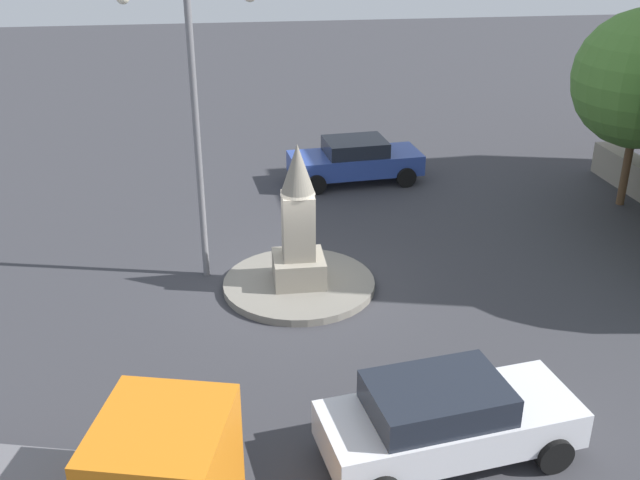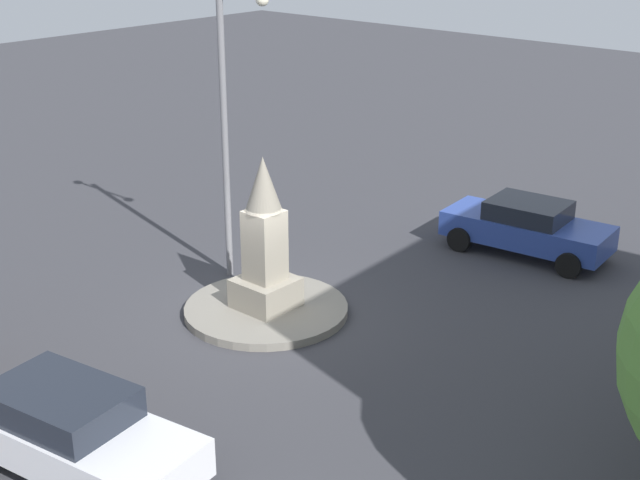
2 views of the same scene
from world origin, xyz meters
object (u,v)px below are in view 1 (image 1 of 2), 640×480
(streetlamp, at_px, (194,101))
(car_white_far_side, at_px, (446,418))
(monument, at_px, (298,226))
(car_blue_near_island, at_px, (355,160))

(streetlamp, height_order, car_white_far_side, streetlamp)
(monument, height_order, car_white_far_side, monument)
(monument, distance_m, car_white_far_side, 6.54)
(car_blue_near_island, distance_m, car_white_far_side, 13.25)
(streetlamp, bearing_deg, car_white_far_side, -60.68)
(monument, relative_size, car_white_far_side, 0.76)
(monument, distance_m, car_blue_near_island, 7.51)
(monument, xyz_separation_m, car_white_far_side, (1.83, -6.23, -0.86))
(streetlamp, xyz_separation_m, car_white_far_side, (4.05, -7.21, -3.63))
(car_blue_near_island, relative_size, car_white_far_side, 0.97)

